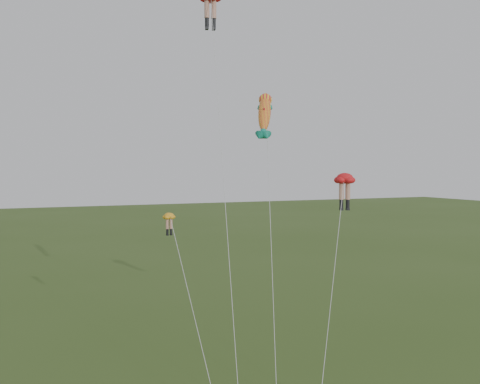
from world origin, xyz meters
name	(u,v)px	position (x,y,z in m)	size (l,w,h in m)	color
legs_kite_red_high	(211,2)	(1.90, 11.69, 24.26)	(4.41, 14.03, 25.18)	red
legs_kite_red_mid	(344,184)	(9.00, 5.04, 11.22)	(7.76, 8.78, 11.94)	red
legs_kite_yellow	(172,230)	(-2.90, 5.45, 8.57)	(0.91, 9.00, 9.58)	orange
fish_kite	(265,113)	(3.31, 5.67, 15.76)	(3.48, 7.70, 17.45)	yellow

